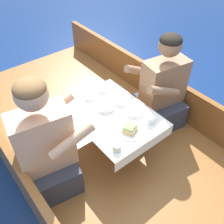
{
  "coord_description": "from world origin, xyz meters",
  "views": [
    {
      "loc": [
        -0.96,
        -1.3,
        2.09
      ],
      "look_at": [
        0.0,
        -0.1,
        0.7
      ],
      "focal_mm": 40.0,
      "sensor_mm": 36.0,
      "label": 1
    }
  ],
  "objects_px": {
    "sandwich": "(130,129)",
    "coffee_cup_port": "(150,119)",
    "person_starboard": "(162,91)",
    "coffee_cup_starboard": "(102,89)",
    "person_port": "(47,148)",
    "tin_can": "(117,147)"
  },
  "relations": [
    {
      "from": "sandwich",
      "to": "coffee_cup_port",
      "type": "bearing_deg",
      "value": -6.64
    },
    {
      "from": "person_starboard",
      "to": "coffee_cup_starboard",
      "type": "relative_size",
      "value": 9.4
    },
    {
      "from": "coffee_cup_port",
      "to": "coffee_cup_starboard",
      "type": "bearing_deg",
      "value": 95.6
    },
    {
      "from": "person_port",
      "to": "coffee_cup_port",
      "type": "height_order",
      "value": "person_port"
    },
    {
      "from": "person_starboard",
      "to": "tin_can",
      "type": "height_order",
      "value": "person_starboard"
    },
    {
      "from": "person_starboard",
      "to": "sandwich",
      "type": "relative_size",
      "value": 7.63
    },
    {
      "from": "sandwich",
      "to": "coffee_cup_port",
      "type": "xyz_separation_m",
      "value": [
        0.2,
        -0.02,
        0.0
      ]
    },
    {
      "from": "sandwich",
      "to": "coffee_cup_starboard",
      "type": "relative_size",
      "value": 1.23
    },
    {
      "from": "coffee_cup_port",
      "to": "coffee_cup_starboard",
      "type": "height_order",
      "value": "coffee_cup_port"
    },
    {
      "from": "person_starboard",
      "to": "coffee_cup_port",
      "type": "height_order",
      "value": "person_starboard"
    },
    {
      "from": "person_port",
      "to": "sandwich",
      "type": "height_order",
      "value": "person_port"
    },
    {
      "from": "person_port",
      "to": "coffee_cup_starboard",
      "type": "height_order",
      "value": "person_port"
    },
    {
      "from": "sandwich",
      "to": "coffee_cup_port",
      "type": "height_order",
      "value": "coffee_cup_port"
    },
    {
      "from": "person_port",
      "to": "person_starboard",
      "type": "height_order",
      "value": "person_port"
    },
    {
      "from": "person_starboard",
      "to": "tin_can",
      "type": "xyz_separation_m",
      "value": [
        -0.82,
        -0.31,
        0.06
      ]
    },
    {
      "from": "person_starboard",
      "to": "coffee_cup_port",
      "type": "distance_m",
      "value": 0.5
    },
    {
      "from": "person_starboard",
      "to": "coffee_cup_starboard",
      "type": "bearing_deg",
      "value": -22.96
    },
    {
      "from": "sandwich",
      "to": "coffee_cup_port",
      "type": "relative_size",
      "value": 1.25
    },
    {
      "from": "person_starboard",
      "to": "sandwich",
      "type": "bearing_deg",
      "value": 30.42
    },
    {
      "from": "coffee_cup_port",
      "to": "tin_can",
      "type": "relative_size",
      "value": 1.49
    },
    {
      "from": "coffee_cup_port",
      "to": "tin_can",
      "type": "distance_m",
      "value": 0.39
    },
    {
      "from": "person_port",
      "to": "coffee_cup_port",
      "type": "distance_m",
      "value": 0.83
    }
  ]
}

